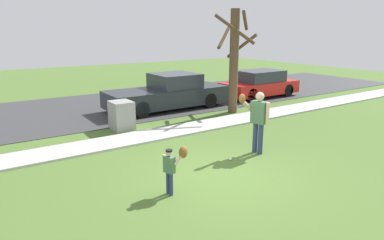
{
  "coord_description": "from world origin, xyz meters",
  "views": [
    {
      "loc": [
        -4.73,
        -5.82,
        3.26
      ],
      "look_at": [
        0.09,
        1.38,
        1.0
      ],
      "focal_mm": 32.13,
      "sensor_mm": 36.0,
      "label": 1
    }
  ],
  "objects_px": {
    "street_tree_near": "(234,58)",
    "parked_hatchback_red": "(259,84)",
    "baseball": "(230,159)",
    "parked_pickup_dark": "(169,93)",
    "person_child": "(173,163)",
    "person_adult": "(258,116)",
    "utility_cabinet": "(122,115)"
  },
  "relations": [
    {
      "from": "baseball",
      "to": "parked_pickup_dark",
      "type": "bearing_deg",
      "value": 74.24
    },
    {
      "from": "street_tree_near",
      "to": "parked_hatchback_red",
      "type": "relative_size",
      "value": 1.02
    },
    {
      "from": "person_adult",
      "to": "baseball",
      "type": "height_order",
      "value": "person_adult"
    },
    {
      "from": "person_adult",
      "to": "utility_cabinet",
      "type": "bearing_deg",
      "value": -77.79
    },
    {
      "from": "person_child",
      "to": "baseball",
      "type": "xyz_separation_m",
      "value": [
        2.18,
        0.79,
        -0.63
      ]
    },
    {
      "from": "parked_pickup_dark",
      "to": "parked_hatchback_red",
      "type": "bearing_deg",
      "value": 177.75
    },
    {
      "from": "parked_pickup_dark",
      "to": "person_adult",
      "type": "bearing_deg",
      "value": 82.46
    },
    {
      "from": "street_tree_near",
      "to": "utility_cabinet",
      "type": "bearing_deg",
      "value": 177.69
    },
    {
      "from": "person_adult",
      "to": "parked_hatchback_red",
      "type": "distance_m",
      "value": 8.42
    },
    {
      "from": "person_adult",
      "to": "street_tree_near",
      "type": "relative_size",
      "value": 0.42
    },
    {
      "from": "parked_hatchback_red",
      "to": "parked_pickup_dark",
      "type": "bearing_deg",
      "value": -2.25
    },
    {
      "from": "utility_cabinet",
      "to": "parked_pickup_dark",
      "type": "bearing_deg",
      "value": 32.55
    },
    {
      "from": "street_tree_near",
      "to": "parked_hatchback_red",
      "type": "xyz_separation_m",
      "value": [
        3.29,
        1.85,
        -1.54
      ]
    },
    {
      "from": "utility_cabinet",
      "to": "parked_pickup_dark",
      "type": "xyz_separation_m",
      "value": [
        2.92,
        1.86,
        0.19
      ]
    },
    {
      "from": "baseball",
      "to": "parked_hatchback_red",
      "type": "xyz_separation_m",
      "value": [
        6.88,
        6.0,
        0.62
      ]
    },
    {
      "from": "person_child",
      "to": "utility_cabinet",
      "type": "relative_size",
      "value": 1.06
    },
    {
      "from": "person_child",
      "to": "parked_pickup_dark",
      "type": "xyz_separation_m",
      "value": [
        3.93,
        6.99,
        0.0
      ]
    },
    {
      "from": "person_adult",
      "to": "person_child",
      "type": "relative_size",
      "value": 1.67
    },
    {
      "from": "utility_cabinet",
      "to": "parked_hatchback_red",
      "type": "xyz_separation_m",
      "value": [
        8.05,
        1.66,
        0.18
      ]
    },
    {
      "from": "street_tree_near",
      "to": "person_child",
      "type": "bearing_deg",
      "value": -139.45
    },
    {
      "from": "person_adult",
      "to": "person_child",
      "type": "distance_m",
      "value": 3.24
    },
    {
      "from": "baseball",
      "to": "parked_pickup_dark",
      "type": "distance_m",
      "value": 6.47
    },
    {
      "from": "person_adult",
      "to": "utility_cabinet",
      "type": "xyz_separation_m",
      "value": [
        -2.1,
        4.29,
        -0.56
      ]
    },
    {
      "from": "street_tree_near",
      "to": "parked_hatchback_red",
      "type": "height_order",
      "value": "street_tree_near"
    },
    {
      "from": "utility_cabinet",
      "to": "street_tree_near",
      "type": "xyz_separation_m",
      "value": [
        4.76,
        -0.19,
        1.72
      ]
    },
    {
      "from": "utility_cabinet",
      "to": "parked_pickup_dark",
      "type": "relative_size",
      "value": 0.19
    },
    {
      "from": "person_child",
      "to": "baseball",
      "type": "height_order",
      "value": "person_child"
    },
    {
      "from": "person_adult",
      "to": "street_tree_near",
      "type": "height_order",
      "value": "street_tree_near"
    },
    {
      "from": "baseball",
      "to": "utility_cabinet",
      "type": "xyz_separation_m",
      "value": [
        -1.17,
        4.33,
        0.45
      ]
    },
    {
      "from": "person_child",
      "to": "utility_cabinet",
      "type": "xyz_separation_m",
      "value": [
        1.01,
        5.12,
        -0.19
      ]
    },
    {
      "from": "person_child",
      "to": "parked_pickup_dark",
      "type": "distance_m",
      "value": 8.01
    },
    {
      "from": "person_child",
      "to": "street_tree_near",
      "type": "bearing_deg",
      "value": 26.65
    }
  ]
}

